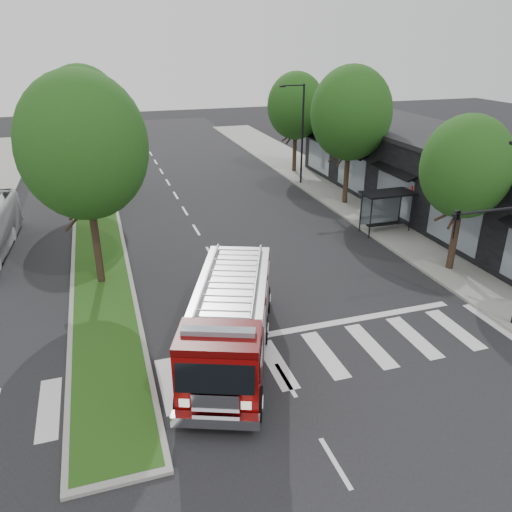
# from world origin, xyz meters

# --- Properties ---
(ground) EXTENTS (140.00, 140.00, 0.00)m
(ground) POSITION_xyz_m (0.00, 0.00, 0.00)
(ground) COLOR black
(ground) RESTS_ON ground
(sidewalk_right) EXTENTS (5.00, 80.00, 0.15)m
(sidewalk_right) POSITION_xyz_m (12.50, 10.00, 0.07)
(sidewalk_right) COLOR gray
(sidewalk_right) RESTS_ON ground
(median) EXTENTS (3.00, 50.00, 0.15)m
(median) POSITION_xyz_m (-6.00, 18.00, 0.08)
(median) COLOR gray
(median) RESTS_ON ground
(storefront_row) EXTENTS (8.00, 30.00, 5.00)m
(storefront_row) POSITION_xyz_m (17.00, 10.00, 2.50)
(storefront_row) COLOR black
(storefront_row) RESTS_ON ground
(bus_shelter) EXTENTS (3.20, 1.60, 2.61)m
(bus_shelter) POSITION_xyz_m (11.20, 8.15, 2.04)
(bus_shelter) COLOR black
(bus_shelter) RESTS_ON ground
(tree_right_near) EXTENTS (4.40, 4.40, 8.05)m
(tree_right_near) POSITION_xyz_m (11.50, 2.00, 5.51)
(tree_right_near) COLOR black
(tree_right_near) RESTS_ON ground
(tree_right_mid) EXTENTS (5.60, 5.60, 9.72)m
(tree_right_mid) POSITION_xyz_m (11.50, 14.00, 6.49)
(tree_right_mid) COLOR black
(tree_right_mid) RESTS_ON ground
(tree_right_far) EXTENTS (5.00, 5.00, 8.73)m
(tree_right_far) POSITION_xyz_m (11.50, 24.00, 5.84)
(tree_right_far) COLOR black
(tree_right_far) RESTS_ON ground
(tree_median_near) EXTENTS (5.80, 5.80, 10.16)m
(tree_median_near) POSITION_xyz_m (-6.00, 6.00, 6.81)
(tree_median_near) COLOR black
(tree_median_near) RESTS_ON ground
(tree_median_far) EXTENTS (5.60, 5.60, 9.72)m
(tree_median_far) POSITION_xyz_m (-6.00, 20.00, 6.49)
(tree_median_far) COLOR black
(tree_median_far) RESTS_ON ground
(streetlight_right_far) EXTENTS (2.11, 0.20, 8.00)m
(streetlight_right_far) POSITION_xyz_m (10.35, 20.00, 4.48)
(streetlight_right_far) COLOR black
(streetlight_right_far) RESTS_ON ground
(fire_engine) EXTENTS (5.72, 9.32, 3.11)m
(fire_engine) POSITION_xyz_m (-1.45, -1.87, 1.49)
(fire_engine) COLOR #500404
(fire_engine) RESTS_ON ground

